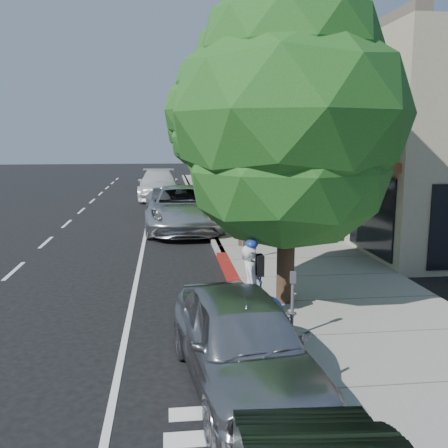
{
  "coord_description": "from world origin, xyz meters",
  "views": [
    {
      "loc": [
        -1.75,
        -12.68,
        3.87
      ],
      "look_at": [
        -0.09,
        1.52,
        1.35
      ],
      "focal_mm": 40.0,
      "sensor_mm": 36.0,
      "label": 1
    }
  ],
  "objects": [
    {
      "name": "pedestrian",
      "position": [
        3.94,
        5.25,
        1.13
      ],
      "size": [
        1.17,
        1.07,
        1.95
      ],
      "primitive_type": "imported",
      "rotation": [
        0.0,
        0.0,
        3.57
      ],
      "color": "black",
      "rests_on": "sidewalk"
    },
    {
      "name": "dark_suv_far",
      "position": [
        -2.2,
        25.39,
        0.72
      ],
      "size": [
        1.83,
        4.28,
        1.44
      ],
      "primitive_type": "imported",
      "rotation": [
        0.0,
        0.0,
        -0.03
      ],
      "color": "black",
      "rests_on": "ground"
    },
    {
      "name": "silver_suv",
      "position": [
        -1.09,
        8.0,
        0.91
      ],
      "size": [
        3.2,
        6.63,
        1.82
      ],
      "primitive_type": "imported",
      "rotation": [
        0.0,
        0.0,
        0.03
      ],
      "color": "silver",
      "rests_on": "ground"
    },
    {
      "name": "dark_sedan",
      "position": [
        -1.47,
        9.0,
        0.8
      ],
      "size": [
        1.93,
        4.96,
        1.61
      ],
      "primitive_type": "imported",
      "rotation": [
        0.0,
        0.0,
        -0.05
      ],
      "color": "black",
      "rests_on": "ground"
    },
    {
      "name": "cyclist",
      "position": [
        -0.05,
        -2.93,
        0.85
      ],
      "size": [
        0.51,
        0.68,
        1.7
      ],
      "primitive_type": "imported",
      "rotation": [
        0.0,
        0.0,
        1.39
      ],
      "color": "silver",
      "rests_on": "ground"
    },
    {
      "name": "sidewalk",
      "position": [
        2.3,
        8.0,
        0.07
      ],
      "size": [
        4.6,
        56.0,
        0.15
      ],
      "primitive_type": "cube",
      "color": "gray",
      "rests_on": "ground"
    },
    {
      "name": "street_tree_4",
      "position": [
        0.9,
        22.0,
        4.33
      ],
      "size": [
        3.99,
        3.99,
        6.93
      ],
      "color": "black",
      "rests_on": "ground"
    },
    {
      "name": "street_tree_1",
      "position": [
        0.9,
        4.0,
        4.84
      ],
      "size": [
        4.6,
        4.6,
        7.78
      ],
      "color": "black",
      "rests_on": "ground"
    },
    {
      "name": "storefront_building",
      "position": [
        9.6,
        18.0,
        3.5
      ],
      "size": [
        10.0,
        36.0,
        7.0
      ],
      "primitive_type": "cube",
      "color": "tan",
      "rests_on": "ground"
    },
    {
      "name": "bicycle",
      "position": [
        -0.4,
        -3.0,
        0.52
      ],
      "size": [
        2.08,
        1.0,
        1.05
      ],
      "primitive_type": "imported",
      "rotation": [
        0.0,
        0.0,
        1.41
      ],
      "color": "navy",
      "rests_on": "ground"
    },
    {
      "name": "street_tree_2",
      "position": [
        0.9,
        10.0,
        4.16
      ],
      "size": [
        4.31,
        4.31,
        6.8
      ],
      "color": "black",
      "rests_on": "ground"
    },
    {
      "name": "white_pickup",
      "position": [
        -2.2,
        18.86,
        0.88
      ],
      "size": [
        2.53,
        6.11,
        1.77
      ],
      "primitive_type": "imported",
      "rotation": [
        0.0,
        0.0,
        0.01
      ],
      "color": "silver",
      "rests_on": "ground"
    },
    {
      "name": "curb_red_segment",
      "position": [
        0.0,
        1.0,
        0.07
      ],
      "size": [
        0.32,
        4.0,
        0.15
      ],
      "primitive_type": "cube",
      "color": "maroon",
      "rests_on": "ground"
    },
    {
      "name": "street_tree_0",
      "position": [
        0.9,
        -2.0,
        4.24
      ],
      "size": [
        5.22,
        5.22,
        7.17
      ],
      "color": "black",
      "rests_on": "ground"
    },
    {
      "name": "street_tree_3",
      "position": [
        0.9,
        16.0,
        5.16
      ],
      "size": [
        5.57,
        5.57,
        8.49
      ],
      "color": "black",
      "rests_on": "ground"
    },
    {
      "name": "ground",
      "position": [
        0.0,
        0.0,
        0.0
      ],
      "size": [
        120.0,
        120.0,
        0.0
      ],
      "primitive_type": "plane",
      "color": "black",
      "rests_on": "ground"
    },
    {
      "name": "street_tree_5",
      "position": [
        0.9,
        28.0,
        4.26
      ],
      "size": [
        5.09,
        5.09,
        7.16
      ],
      "color": "black",
      "rests_on": "ground"
    },
    {
      "name": "curb",
      "position": [
        0.0,
        8.0,
        0.07
      ],
      "size": [
        0.3,
        56.0,
        0.15
      ],
      "primitive_type": "cube",
      "color": "#9E998E",
      "rests_on": "ground"
    },
    {
      "name": "near_car_a",
      "position": [
        -0.62,
        -5.5,
        0.75
      ],
      "size": [
        2.28,
        4.6,
        1.51
      ],
      "primitive_type": "imported",
      "rotation": [
        0.0,
        0.0,
        0.12
      ],
      "color": "#A1A2A6",
      "rests_on": "ground"
    }
  ]
}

